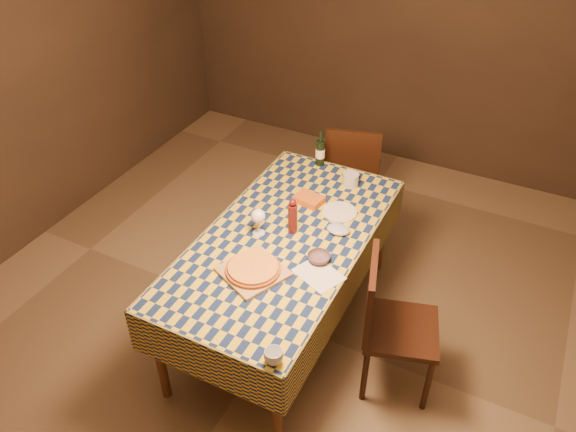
# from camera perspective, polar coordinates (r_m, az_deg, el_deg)

# --- Properties ---
(room) EXTENTS (5.00, 5.10, 2.70)m
(room) POSITION_cam_1_polar(r_m,az_deg,el_deg) (3.08, -0.42, 6.18)
(room) COLOR brown
(room) RESTS_ON ground
(dining_table) EXTENTS (0.94, 1.84, 0.77)m
(dining_table) POSITION_cam_1_polar(r_m,az_deg,el_deg) (3.46, -0.37, -3.17)
(dining_table) COLOR brown
(dining_table) RESTS_ON ground
(cutting_board) EXTENTS (0.43, 0.43, 0.02)m
(cutting_board) POSITION_cam_1_polar(r_m,az_deg,el_deg) (3.17, -3.55, -5.67)
(cutting_board) COLOR tan
(cutting_board) RESTS_ON dining_table
(pizza) EXTENTS (0.35, 0.35, 0.03)m
(pizza) POSITION_cam_1_polar(r_m,az_deg,el_deg) (3.16, -3.57, -5.33)
(pizza) COLOR #904318
(pizza) RESTS_ON cutting_board
(pepper_mill) EXTENTS (0.07, 0.07, 0.24)m
(pepper_mill) POSITION_cam_1_polar(r_m,az_deg,el_deg) (3.39, 0.48, -0.09)
(pepper_mill) COLOR #471012
(pepper_mill) RESTS_ON dining_table
(bowl) EXTENTS (0.17, 0.17, 0.04)m
(bowl) POSITION_cam_1_polar(r_m,az_deg,el_deg) (3.24, 3.16, -4.27)
(bowl) COLOR #59424B
(bowl) RESTS_ON dining_table
(wine_glass) EXTENTS (0.09, 0.09, 0.18)m
(wine_glass) POSITION_cam_1_polar(r_m,az_deg,el_deg) (3.37, -3.05, -0.10)
(wine_glass) COLOR white
(wine_glass) RESTS_ON dining_table
(wine_bottle) EXTENTS (0.08, 0.08, 0.27)m
(wine_bottle) POSITION_cam_1_polar(r_m,az_deg,el_deg) (4.05, 3.29, 6.49)
(wine_bottle) COLOR black
(wine_bottle) RESTS_ON dining_table
(deli_tub) EXTENTS (0.13, 0.13, 0.09)m
(deli_tub) POSITION_cam_1_polar(r_m,az_deg,el_deg) (3.87, 6.39, 3.72)
(deli_tub) COLOR silver
(deli_tub) RESTS_ON dining_table
(takeout_container) EXTENTS (0.20, 0.16, 0.05)m
(takeout_container) POSITION_cam_1_polar(r_m,az_deg,el_deg) (3.69, 2.14, 1.69)
(takeout_container) COLOR #BD5818
(takeout_container) RESTS_ON dining_table
(white_plate) EXTENTS (0.29, 0.29, 0.01)m
(white_plate) POSITION_cam_1_polar(r_m,az_deg,el_deg) (3.62, 5.28, 0.41)
(white_plate) COLOR silver
(white_plate) RESTS_ON dining_table
(tumbler) EXTENTS (0.10, 0.10, 0.08)m
(tumbler) POSITION_cam_1_polar(r_m,az_deg,el_deg) (2.73, -1.47, -14.07)
(tumbler) COLOR white
(tumbler) RESTS_ON dining_table
(flour_patch) EXTENTS (0.31, 0.28, 0.00)m
(flour_patch) POSITION_cam_1_polar(r_m,az_deg,el_deg) (3.17, 3.14, -5.93)
(flour_patch) COLOR silver
(flour_patch) RESTS_ON dining_table
(flour_bag) EXTENTS (0.15, 0.11, 0.04)m
(flour_bag) POSITION_cam_1_polar(r_m,az_deg,el_deg) (3.45, 5.12, -1.36)
(flour_bag) COLOR #ACB6DC
(flour_bag) RESTS_ON dining_table
(chair_far) EXTENTS (0.52, 0.52, 0.93)m
(chair_far) POSITION_cam_1_polar(r_m,az_deg,el_deg) (4.52, 6.54, 4.68)
(chair_far) COLOR black
(chair_far) RESTS_ON ground
(chair_right) EXTENTS (0.53, 0.52, 0.93)m
(chair_right) POSITION_cam_1_polar(r_m,az_deg,el_deg) (3.32, 10.14, -10.25)
(chair_right) COLOR black
(chair_right) RESTS_ON ground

